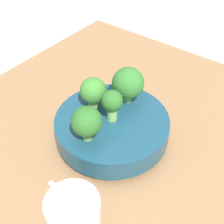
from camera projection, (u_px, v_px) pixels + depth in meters
The scene contains 9 objects.
ground_plane at pixel (120, 149), 0.74m from camera, with size 6.00×6.00×0.00m, color silver.
table at pixel (120, 142), 0.73m from camera, with size 0.82×0.85×0.05m.
bowl at pixel (112, 127), 0.68m from camera, with size 0.25×0.25×0.06m.
broccoli_floret_back at pixel (128, 83), 0.67m from camera, with size 0.07×0.07×0.08m.
broccoli_floret_center at pixel (112, 103), 0.63m from camera, with size 0.04×0.04×0.07m.
broccoli_floret_front at pixel (87, 122), 0.59m from camera, with size 0.06×0.06×0.08m.
broccoli_floret_left at pixel (93, 91), 0.67m from camera, with size 0.06×0.06×0.07m.
cup at pixel (74, 219), 0.50m from camera, with size 0.09×0.09×0.10m.
fork at pixel (76, 211), 0.56m from camera, with size 0.17×0.04×0.01m.
Camera 1 is at (0.28, -0.40, 0.56)m, focal length 50.00 mm.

